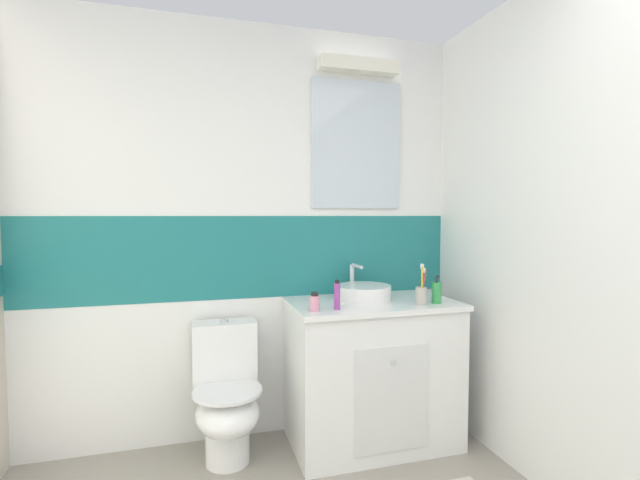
% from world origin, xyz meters
% --- Properties ---
extents(wall_back_tiled, '(3.20, 0.20, 2.50)m').
position_xyz_m(wall_back_tiled, '(0.01, 2.45, 1.26)').
color(wall_back_tiled, white).
rests_on(wall_back_tiled, ground_plane).
extents(wall_right_plain, '(0.10, 3.48, 2.50)m').
position_xyz_m(wall_right_plain, '(1.35, 1.20, 1.25)').
color(wall_right_plain, white).
rests_on(wall_right_plain, ground_plane).
extents(vanity_cabinet, '(0.97, 0.59, 0.85)m').
position_xyz_m(vanity_cabinet, '(0.68, 2.12, 0.43)').
color(vanity_cabinet, white).
rests_on(vanity_cabinet, ground_plane).
extents(sink_basin, '(0.33, 0.37, 0.20)m').
position_xyz_m(sink_basin, '(0.64, 2.15, 0.90)').
color(sink_basin, white).
rests_on(sink_basin, vanity_cabinet).
extents(toilet, '(0.37, 0.50, 0.76)m').
position_xyz_m(toilet, '(-0.17, 2.15, 0.35)').
color(toilet, white).
rests_on(toilet, ground_plane).
extents(toothbrush_cup, '(0.06, 0.06, 0.23)m').
position_xyz_m(toothbrush_cup, '(0.91, 1.94, 0.91)').
color(toothbrush_cup, '#B2ADA3').
rests_on(toothbrush_cup, vanity_cabinet).
extents(soap_dispenser, '(0.05, 0.05, 0.16)m').
position_xyz_m(soap_dispenser, '(1.01, 1.95, 0.91)').
color(soap_dispenser, green).
rests_on(soap_dispenser, vanity_cabinet).
extents(lotion_bottle_short, '(0.06, 0.06, 0.10)m').
position_xyz_m(lotion_bottle_short, '(0.28, 1.94, 0.90)').
color(lotion_bottle_short, pink).
rests_on(lotion_bottle_short, vanity_cabinet).
extents(toothpaste_tube_upright, '(0.03, 0.03, 0.16)m').
position_xyz_m(toothpaste_tube_upright, '(0.41, 1.94, 0.93)').
color(toothpaste_tube_upright, '#993F99').
rests_on(toothpaste_tube_upright, vanity_cabinet).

